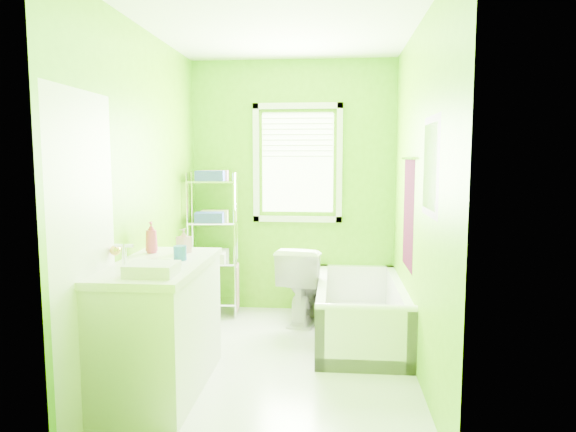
# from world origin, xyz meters

# --- Properties ---
(ground) EXTENTS (2.90, 2.90, 0.00)m
(ground) POSITION_xyz_m (0.00, 0.00, 0.00)
(ground) COLOR silver
(ground) RESTS_ON ground
(room_envelope) EXTENTS (2.14, 2.94, 2.62)m
(room_envelope) POSITION_xyz_m (0.00, 0.00, 1.55)
(room_envelope) COLOR #5BAC08
(room_envelope) RESTS_ON ground
(window) EXTENTS (0.92, 0.05, 1.22)m
(window) POSITION_xyz_m (0.05, 1.42, 1.61)
(window) COLOR white
(window) RESTS_ON ground
(door) EXTENTS (0.09, 0.80, 2.00)m
(door) POSITION_xyz_m (-1.04, -1.00, 1.00)
(door) COLOR white
(door) RESTS_ON ground
(right_wall_decor) EXTENTS (0.04, 1.48, 1.17)m
(right_wall_decor) POSITION_xyz_m (1.04, -0.02, 1.32)
(right_wall_decor) COLOR #3B061A
(right_wall_decor) RESTS_ON ground
(bathtub) EXTENTS (0.76, 1.62, 0.52)m
(bathtub) POSITION_xyz_m (0.67, 0.61, 0.17)
(bathtub) COLOR white
(bathtub) RESTS_ON ground
(toilet) EXTENTS (0.54, 0.80, 0.76)m
(toilet) POSITION_xyz_m (0.15, 1.07, 0.38)
(toilet) COLOR white
(toilet) RESTS_ON ground
(vanity) EXTENTS (0.61, 1.20, 1.13)m
(vanity) POSITION_xyz_m (-0.76, -0.55, 0.48)
(vanity) COLOR silver
(vanity) RESTS_ON ground
(wire_shelf_unit) EXTENTS (0.52, 0.42, 1.48)m
(wire_shelf_unit) POSITION_xyz_m (-0.78, 1.18, 0.90)
(wire_shelf_unit) COLOR silver
(wire_shelf_unit) RESTS_ON ground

